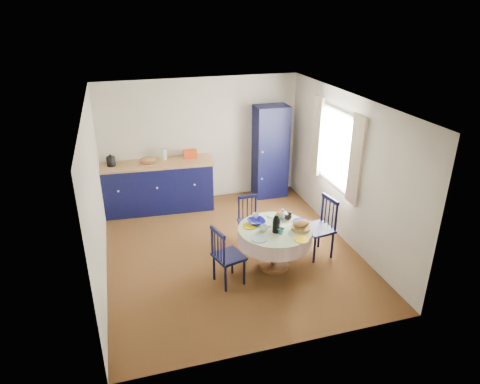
# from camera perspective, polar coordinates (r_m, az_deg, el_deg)

# --- Properties ---
(floor) EXTENTS (4.50, 4.50, 0.00)m
(floor) POSITION_cam_1_polar(r_m,az_deg,el_deg) (7.20, -1.21, -7.90)
(floor) COLOR black
(floor) RESTS_ON ground
(ceiling) EXTENTS (4.50, 4.50, 0.00)m
(ceiling) POSITION_cam_1_polar(r_m,az_deg,el_deg) (6.25, -1.41, 11.93)
(ceiling) COLOR white
(ceiling) RESTS_ON wall_back
(wall_back) EXTENTS (4.00, 0.02, 2.50)m
(wall_back) POSITION_cam_1_polar(r_m,az_deg,el_deg) (8.69, -5.21, 6.84)
(wall_back) COLOR beige
(wall_back) RESTS_ON floor
(wall_left) EXTENTS (0.02, 4.50, 2.50)m
(wall_left) POSITION_cam_1_polar(r_m,az_deg,el_deg) (6.45, -18.72, -0.71)
(wall_left) COLOR beige
(wall_left) RESTS_ON floor
(wall_right) EXTENTS (0.02, 4.50, 2.50)m
(wall_right) POSITION_cam_1_polar(r_m,az_deg,el_deg) (7.36, 13.92, 2.97)
(wall_right) COLOR beige
(wall_right) RESTS_ON floor
(window) EXTENTS (0.10, 1.74, 1.45)m
(window) POSITION_cam_1_polar(r_m,az_deg,el_deg) (7.49, 12.71, 5.70)
(window) COLOR white
(window) RESTS_ON wall_right
(kitchen_counter) EXTENTS (2.25, 0.83, 1.23)m
(kitchen_counter) POSITION_cam_1_polar(r_m,az_deg,el_deg) (8.55, -11.05, 0.87)
(kitchen_counter) COLOR black
(kitchen_counter) RESTS_ON floor
(pantry_cabinet) EXTENTS (0.68, 0.50, 1.92)m
(pantry_cabinet) POSITION_cam_1_polar(r_m,az_deg,el_deg) (8.91, 4.08, 5.37)
(pantry_cabinet) COLOR black
(pantry_cabinet) RESTS_ON floor
(dining_table) EXTENTS (1.13, 1.13, 0.96)m
(dining_table) POSITION_cam_1_polar(r_m,az_deg,el_deg) (6.56, 4.77, -5.74)
(dining_table) COLOR brown
(dining_table) RESTS_ON floor
(chair_left) EXTENTS (0.49, 0.50, 0.92)m
(chair_left) POSITION_cam_1_polar(r_m,az_deg,el_deg) (6.22, -1.81, -8.48)
(chair_left) COLOR black
(chair_left) RESTS_ON floor
(chair_far) EXTENTS (0.38, 0.36, 0.84)m
(chair_far) POSITION_cam_1_polar(r_m,az_deg,el_deg) (7.26, 1.29, -3.77)
(chair_far) COLOR black
(chair_far) RESTS_ON floor
(chair_right) EXTENTS (0.49, 0.51, 1.00)m
(chair_right) POSITION_cam_1_polar(r_m,az_deg,el_deg) (7.00, 10.67, -4.58)
(chair_right) COLOR black
(chair_right) RESTS_ON floor
(mug_a) EXTENTS (0.12, 0.12, 0.10)m
(mug_a) POSITION_cam_1_polar(r_m,az_deg,el_deg) (6.39, 3.18, -4.88)
(mug_a) COLOR silver
(mug_a) RESTS_ON dining_table
(mug_b) EXTENTS (0.10, 0.10, 0.09)m
(mug_b) POSITION_cam_1_polar(r_m,az_deg,el_deg) (6.33, 5.47, -5.24)
(mug_b) COLOR #2E6A65
(mug_b) RESTS_ON dining_table
(mug_c) EXTENTS (0.13, 0.13, 0.10)m
(mug_c) POSITION_cam_1_polar(r_m,az_deg,el_deg) (6.76, 6.40, -3.27)
(mug_c) COLOR black
(mug_c) RESTS_ON dining_table
(mug_d) EXTENTS (0.11, 0.11, 0.10)m
(mug_d) POSITION_cam_1_polar(r_m,az_deg,el_deg) (6.72, 2.12, -3.27)
(mug_d) COLOR silver
(mug_d) RESTS_ON dining_table
(cobalt_bowl) EXTENTS (0.27, 0.27, 0.07)m
(cobalt_bowl) POSITION_cam_1_polar(r_m,az_deg,el_deg) (6.60, 2.21, -3.98)
(cobalt_bowl) COLOR navy
(cobalt_bowl) RESTS_ON dining_table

